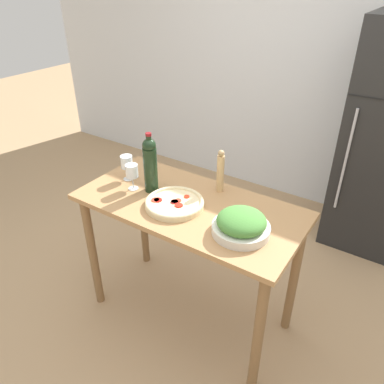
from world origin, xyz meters
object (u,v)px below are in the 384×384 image
object	(u,v)px
pepper_mill	(220,172)
salad_bowl	(241,224)
wine_glass_far	(127,163)
wine_glass_near	(132,172)
homemade_pizza	(174,203)
wine_bottle	(150,164)

from	to	relation	value
pepper_mill	salad_bowl	bearing A→B (deg)	-45.88
wine_glass_far	salad_bowl	size ratio (longest dim) A/B	0.55
wine_glass_near	wine_glass_far	size ratio (longest dim) A/B	1.00
pepper_mill	homemade_pizza	bearing A→B (deg)	-113.87
pepper_mill	salad_bowl	size ratio (longest dim) A/B	0.90
salad_bowl	wine_bottle	bearing A→B (deg)	172.50
wine_bottle	wine_glass_near	size ratio (longest dim) A/B	2.27
wine_glass_near	wine_glass_far	bearing A→B (deg)	145.65
wine_bottle	wine_glass_far	bearing A→B (deg)	172.97
wine_glass_near	pepper_mill	size ratio (longest dim) A/B	0.61
wine_bottle	wine_glass_far	xyz separation A→B (m)	(-0.21, 0.03, -0.06)
wine_glass_far	wine_glass_near	bearing A→B (deg)	-34.35
wine_glass_near	pepper_mill	distance (m)	0.53
salad_bowl	pepper_mill	bearing A→B (deg)	134.12
pepper_mill	homemade_pizza	size ratio (longest dim) A/B	0.80
wine_bottle	salad_bowl	size ratio (longest dim) A/B	1.25
salad_bowl	homemade_pizza	bearing A→B (deg)	177.31
wine_bottle	homemade_pizza	xyz separation A→B (m)	(0.22, -0.07, -0.16)
wine_glass_near	wine_glass_far	xyz separation A→B (m)	(-0.11, 0.07, -0.00)
wine_glass_near	salad_bowl	bearing A→B (deg)	-2.88
wine_bottle	wine_glass_near	bearing A→B (deg)	-155.73
wine_bottle	homemade_pizza	bearing A→B (deg)	-16.62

